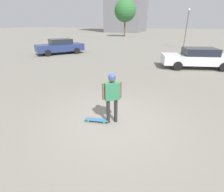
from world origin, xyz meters
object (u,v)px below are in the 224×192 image
Objects in this scene: skateboard at (97,120)px; person at (112,92)px; car_parked_near at (198,58)px; car_parked_far at (60,46)px.

person is at bearing -170.69° from skateboard.
person is 2.06× the size of skateboard.
car_parked_far reaches higher than car_parked_near.
car_parked_far is (9.93, -10.99, -0.27)m from person.
car_parked_near is at bearing -121.66° from skateboard.
car_parked_near is 13.10m from car_parked_far.
car_parked_far is (12.97, -1.84, 0.04)m from car_parked_near.
person is 0.34× the size of car_parked_far.
person is at bearing 80.02° from car_parked_far.
person is at bearing 57.20° from car_parked_near.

